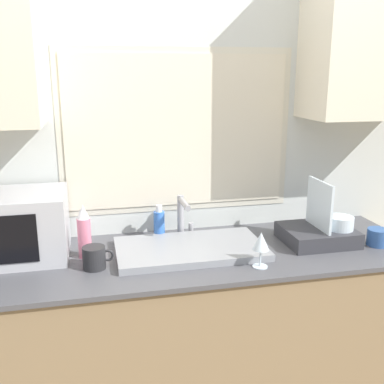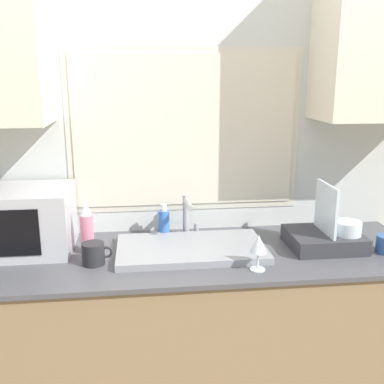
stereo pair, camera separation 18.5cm
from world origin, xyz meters
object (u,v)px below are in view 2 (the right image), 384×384
at_px(spray_bottle, 87,228).
at_px(mug_near_sink, 94,254).
at_px(faucet, 188,213).
at_px(dish_rack, 327,236).
at_px(soap_bottle, 164,223).
at_px(wine_glass, 258,245).
at_px(microwave, 23,220).

distance_m(spray_bottle, mug_near_sink, 0.15).
bearing_deg(spray_bottle, faucet, 17.28).
bearing_deg(dish_rack, soap_bottle, 163.50).
bearing_deg(dish_rack, wine_glass, -151.51).
xyz_separation_m(spray_bottle, soap_bottle, (0.34, 0.15, -0.04)).
bearing_deg(soap_bottle, spray_bottle, -155.76).
relative_size(faucet, wine_glass, 1.36).
distance_m(dish_rack, mug_near_sink, 1.02).
distance_m(microwave, dish_rack, 1.34).
relative_size(microwave, spray_bottle, 1.79).
height_order(mug_near_sink, wine_glass, wine_glass).
distance_m(microwave, wine_glass, 1.02).
relative_size(faucet, microwave, 0.48).
relative_size(dish_rack, mug_near_sink, 2.53).
bearing_deg(mug_near_sink, dish_rack, 3.78).
bearing_deg(microwave, spray_bottle, -13.37).
bearing_deg(wine_glass, spray_bottle, 159.40).
height_order(faucet, mug_near_sink, faucet).
height_order(microwave, dish_rack, dish_rack).
bearing_deg(wine_glass, microwave, 161.42).
bearing_deg(faucet, microwave, -174.16).
distance_m(soap_bottle, mug_near_sink, 0.41).
xyz_separation_m(faucet, spray_bottle, (-0.45, -0.14, -0.01)).
xyz_separation_m(faucet, soap_bottle, (-0.11, 0.01, -0.05)).
distance_m(dish_rack, spray_bottle, 1.06).
height_order(dish_rack, mug_near_sink, dish_rack).
relative_size(microwave, mug_near_sink, 3.33).
bearing_deg(soap_bottle, mug_near_sink, -137.34).
relative_size(faucet, dish_rack, 0.64).
height_order(dish_rack, wine_glass, dish_rack).
height_order(dish_rack, soap_bottle, dish_rack).
xyz_separation_m(soap_bottle, mug_near_sink, (-0.30, -0.28, -0.03)).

